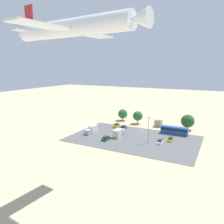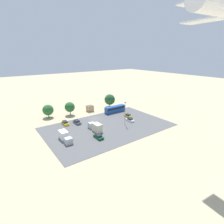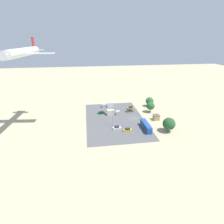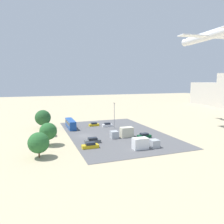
{
  "view_description": "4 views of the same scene",
  "coord_description": "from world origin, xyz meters",
  "px_view_note": "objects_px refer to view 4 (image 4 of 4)",
  "views": [
    {
      "loc": [
        -31.3,
        89.95,
        28.47
      ],
      "look_at": [
        -0.94,
        31.58,
        14.86
      ],
      "focal_mm": 35.0,
      "sensor_mm": 36.0,
      "label": 1
    },
    {
      "loc": [
        38.24,
        66.29,
        28.98
      ],
      "look_at": [
        0.53,
        14.44,
        7.45
      ],
      "focal_mm": 28.0,
      "sensor_mm": 36.0,
      "label": 2
    },
    {
      "loc": [
        -87.07,
        25.71,
        42.0
      ],
      "look_at": [
        -5.61,
        13.55,
        6.97
      ],
      "focal_mm": 28.0,
      "sensor_mm": 36.0,
      "label": 3
    },
    {
      "loc": [
        69.99,
        -15.6,
        18.37
      ],
      "look_at": [
        1.82,
        9.24,
        7.88
      ],
      "focal_mm": 35.0,
      "sensor_mm": 36.0,
      "label": 4
    }
  ],
  "objects_px": {
    "shed_building": "(48,132)",
    "airplane": "(207,36)",
    "parked_car_0": "(90,146)",
    "bus": "(71,124)",
    "parked_car_2": "(144,136)",
    "parked_truck_0": "(144,143)",
    "parked_car_3": "(107,125)",
    "parked_car_4": "(94,124)",
    "parked_truck_1": "(123,133)",
    "parked_car_1": "(93,141)"
  },
  "relations": [
    {
      "from": "parked_car_2",
      "to": "parked_truck_1",
      "type": "xyz_separation_m",
      "value": [
        -2.59,
        -6.31,
        0.88
      ]
    },
    {
      "from": "parked_truck_1",
      "to": "shed_building",
      "type": "bearing_deg",
      "value": 65.81
    },
    {
      "from": "parked_car_0",
      "to": "parked_truck_0",
      "type": "height_order",
      "value": "parked_truck_0"
    },
    {
      "from": "parked_car_1",
      "to": "parked_truck_0",
      "type": "height_order",
      "value": "parked_truck_0"
    },
    {
      "from": "parked_car_0",
      "to": "parked_truck_0",
      "type": "relative_size",
      "value": 0.61
    },
    {
      "from": "parked_car_0",
      "to": "airplane",
      "type": "xyz_separation_m",
      "value": [
        -17.01,
        53.75,
        35.54
      ]
    },
    {
      "from": "bus",
      "to": "parked_car_2",
      "type": "height_order",
      "value": "bus"
    },
    {
      "from": "parked_car_3",
      "to": "parked_truck_1",
      "type": "xyz_separation_m",
      "value": [
        17.61,
        -0.55,
        0.84
      ]
    },
    {
      "from": "parked_truck_1",
      "to": "parked_car_1",
      "type": "bearing_deg",
      "value": 104.41
    },
    {
      "from": "airplane",
      "to": "parked_car_0",
      "type": "bearing_deg",
      "value": -156.39
    },
    {
      "from": "parked_car_0",
      "to": "parked_car_1",
      "type": "bearing_deg",
      "value": 157.33
    },
    {
      "from": "parked_car_2",
      "to": "parked_truck_1",
      "type": "bearing_deg",
      "value": 67.72
    },
    {
      "from": "bus",
      "to": "airplane",
      "type": "bearing_deg",
      "value": -10.65
    },
    {
      "from": "parked_car_2",
      "to": "parked_car_1",
      "type": "bearing_deg",
      "value": 90.78
    },
    {
      "from": "shed_building",
      "to": "parked_car_1",
      "type": "height_order",
      "value": "shed_building"
    },
    {
      "from": "parked_car_0",
      "to": "parked_car_2",
      "type": "xyz_separation_m",
      "value": [
        -4.83,
        19.22,
        -0.07
      ]
    },
    {
      "from": "bus",
      "to": "parked_car_3",
      "type": "distance_m",
      "value": 14.5
    },
    {
      "from": "parked_car_3",
      "to": "airplane",
      "type": "height_order",
      "value": "airplane"
    },
    {
      "from": "shed_building",
      "to": "bus",
      "type": "bearing_deg",
      "value": 136.29
    },
    {
      "from": "parked_car_4",
      "to": "parked_truck_0",
      "type": "bearing_deg",
      "value": 8.48
    },
    {
      "from": "bus",
      "to": "parked_car_4",
      "type": "distance_m",
      "value": 9.63
    },
    {
      "from": "shed_building",
      "to": "parked_truck_0",
      "type": "relative_size",
      "value": 0.45
    },
    {
      "from": "bus",
      "to": "parked_car_3",
      "type": "bearing_deg",
      "value": -8.91
    },
    {
      "from": "parked_car_1",
      "to": "parked_car_4",
      "type": "height_order",
      "value": "parked_car_1"
    },
    {
      "from": "parked_truck_0",
      "to": "parked_car_1",
      "type": "bearing_deg",
      "value": -130.51
    },
    {
      "from": "shed_building",
      "to": "parked_car_2",
      "type": "bearing_deg",
      "value": 66.22
    },
    {
      "from": "parked_car_4",
      "to": "airplane",
      "type": "bearing_deg",
      "value": 76.33
    },
    {
      "from": "parked_car_4",
      "to": "parked_truck_1",
      "type": "height_order",
      "value": "parked_truck_1"
    },
    {
      "from": "parked_car_2",
      "to": "parked_car_4",
      "type": "bearing_deg",
      "value": 24.44
    },
    {
      "from": "parked_car_2",
      "to": "parked_truck_0",
      "type": "distance_m",
      "value": 11.71
    },
    {
      "from": "parked_car_0",
      "to": "parked_car_4",
      "type": "relative_size",
      "value": 1.11
    },
    {
      "from": "bus",
      "to": "parked_car_0",
      "type": "xyz_separation_m",
      "value": [
        27.26,
        0.83,
        -1.09
      ]
    },
    {
      "from": "parked_car_2",
      "to": "parked_car_4",
      "type": "xyz_separation_m",
      "value": [
        -23.13,
        -10.51,
        0.0
      ]
    },
    {
      "from": "parked_truck_0",
      "to": "parked_car_3",
      "type": "bearing_deg",
      "value": -179.56
    },
    {
      "from": "parked_car_0",
      "to": "parked_car_3",
      "type": "bearing_deg",
      "value": 151.74
    },
    {
      "from": "shed_building",
      "to": "airplane",
      "type": "distance_m",
      "value": 72.61
    },
    {
      "from": "shed_building",
      "to": "parked_truck_0",
      "type": "xyz_separation_m",
      "value": [
        23.15,
        23.66,
        -0.01
      ]
    },
    {
      "from": "bus",
      "to": "parked_car_4",
      "type": "bearing_deg",
      "value": 4.17
    },
    {
      "from": "parked_truck_0",
      "to": "shed_building",
      "type": "bearing_deg",
      "value": -134.37
    },
    {
      "from": "parked_car_3",
      "to": "parked_truck_1",
      "type": "height_order",
      "value": "parked_truck_1"
    },
    {
      "from": "parked_car_3",
      "to": "parked_truck_0",
      "type": "relative_size",
      "value": 0.54
    },
    {
      "from": "parked_car_1",
      "to": "parked_car_2",
      "type": "distance_m",
      "value": 17.3
    },
    {
      "from": "parked_car_2",
      "to": "airplane",
      "type": "bearing_deg",
      "value": -70.58
    },
    {
      "from": "parked_car_0",
      "to": "parked_car_4",
      "type": "height_order",
      "value": "parked_car_0"
    },
    {
      "from": "shed_building",
      "to": "bus",
      "type": "distance_m",
      "value": 13.24
    },
    {
      "from": "parked_car_2",
      "to": "bus",
      "type": "bearing_deg",
      "value": 41.79
    },
    {
      "from": "parked_car_0",
      "to": "parked_car_2",
      "type": "distance_m",
      "value": 19.81
    },
    {
      "from": "parked_car_3",
      "to": "parked_truck_1",
      "type": "distance_m",
      "value": 17.63
    },
    {
      "from": "parked_car_4",
      "to": "parked_truck_1",
      "type": "distance_m",
      "value": 20.98
    },
    {
      "from": "parked_truck_0",
      "to": "airplane",
      "type": "xyz_separation_m",
      "value": [
        -22.46,
        40.06,
        34.8
      ]
    }
  ]
}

